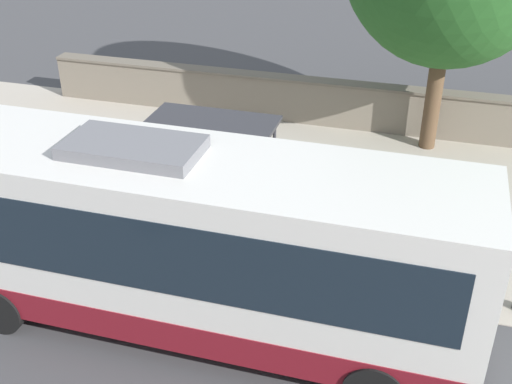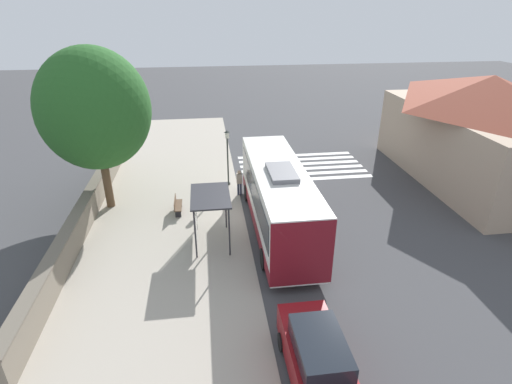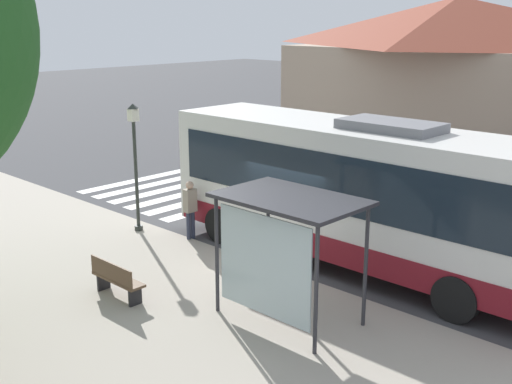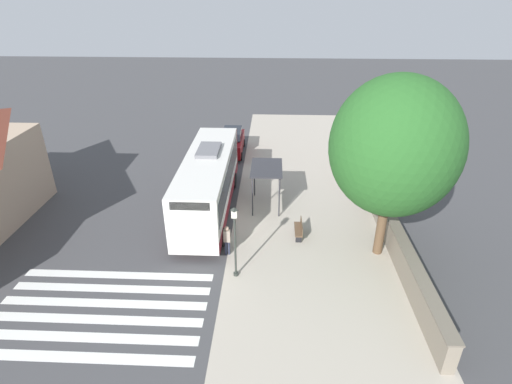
# 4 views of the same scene
# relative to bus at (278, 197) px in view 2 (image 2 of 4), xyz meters

# --- Properties ---
(ground_plane) EXTENTS (120.00, 120.00, 0.00)m
(ground_plane) POSITION_rel_bus_xyz_m (-1.58, 1.34, -1.94)
(ground_plane) COLOR #424244
(ground_plane) RESTS_ON ground
(sidewalk_plaza) EXTENTS (9.00, 44.00, 0.02)m
(sidewalk_plaza) POSITION_rel_bus_xyz_m (-6.08, 1.34, -1.93)
(sidewalk_plaza) COLOR #ADA393
(sidewalk_plaza) RESTS_ON ground
(crosswalk_stripes) EXTENTS (9.00, 5.25, 0.01)m
(crosswalk_stripes) POSITION_rel_bus_xyz_m (3.42, 8.79, -1.93)
(crosswalk_stripes) COLOR silver
(crosswalk_stripes) RESTS_ON ground
(stone_wall) EXTENTS (0.60, 20.00, 1.46)m
(stone_wall) POSITION_rel_bus_xyz_m (-10.13, 1.34, -1.20)
(stone_wall) COLOR slate
(stone_wall) RESTS_ON ground
(background_building) EXTENTS (8.11, 14.43, 6.94)m
(background_building) POSITION_rel_bus_xyz_m (14.34, 4.98, 1.62)
(background_building) COLOR tan
(background_building) RESTS_ON ground
(bus) EXTENTS (2.67, 10.56, 3.75)m
(bus) POSITION_rel_bus_xyz_m (0.00, 0.00, 0.00)
(bus) COLOR silver
(bus) RESTS_ON ground
(bus_shelter) EXTENTS (1.87, 2.92, 2.62)m
(bus_shelter) POSITION_rel_bus_xyz_m (-3.62, -0.71, 0.25)
(bus_shelter) COLOR #2D2D33
(bus_shelter) RESTS_ON ground
(pedestrian) EXTENTS (0.34, 0.22, 1.68)m
(pedestrian) POSITION_rel_bus_xyz_m (-1.58, 4.53, -0.95)
(pedestrian) COLOR #2D3347
(pedestrian) RESTS_ON ground
(bench) EXTENTS (0.40, 1.50, 0.88)m
(bench) POSITION_rel_bus_xyz_m (-5.33, 2.70, -1.46)
(bench) COLOR brown
(bench) RESTS_ON ground
(street_lamp_near) EXTENTS (0.28, 0.28, 3.73)m
(street_lamp_near) POSITION_rel_bus_xyz_m (-2.16, 6.19, 0.29)
(street_lamp_near) COLOR #2D332D
(street_lamp_near) RESTS_ON ground
(shade_tree) EXTENTS (5.93, 5.93, 9.08)m
(shade_tree) POSITION_rel_bus_xyz_m (-9.30, 4.01, 3.87)
(shade_tree) COLOR brown
(shade_tree) RESTS_ON ground
(parked_car_behind_bus) EXTENTS (1.83, 4.59, 1.96)m
(parked_car_behind_bus) POSITION_rel_bus_xyz_m (-0.48, -9.50, -0.98)
(parked_car_behind_bus) COLOR maroon
(parked_car_behind_bus) RESTS_ON ground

